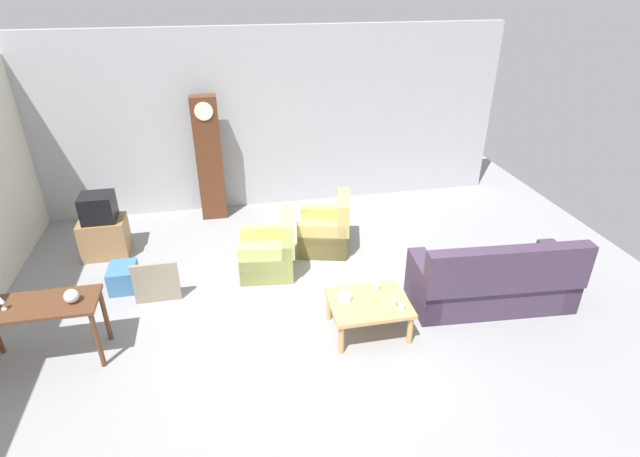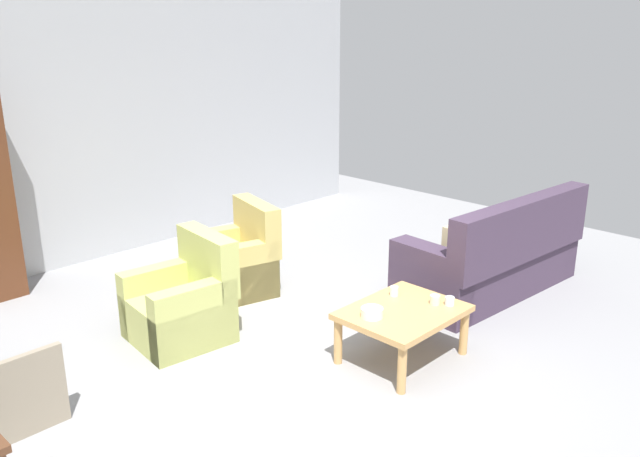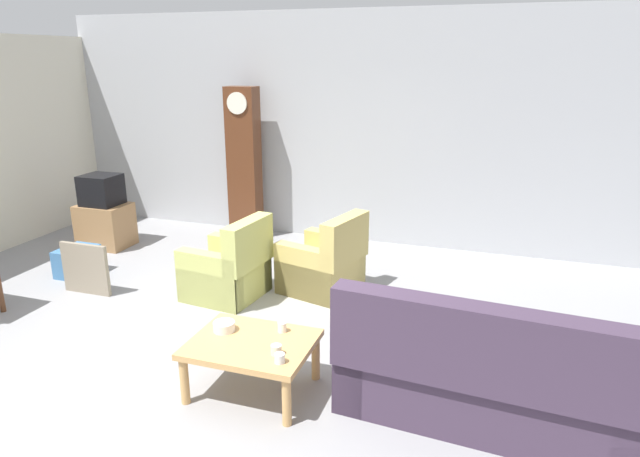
% 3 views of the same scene
% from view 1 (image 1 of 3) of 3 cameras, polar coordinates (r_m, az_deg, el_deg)
% --- Properties ---
extents(ground_plane, '(10.40, 10.40, 0.00)m').
position_cam_1_polar(ground_plane, '(6.58, -0.79, -9.66)').
color(ground_plane, gray).
extents(garage_door_wall, '(8.40, 0.16, 3.20)m').
position_cam_1_polar(garage_door_wall, '(9.10, -5.24, 12.45)').
color(garage_door_wall, '#ADAFB5').
rests_on(garage_door_wall, ground_plane).
extents(couch_floral, '(2.16, 1.03, 1.04)m').
position_cam_1_polar(couch_floral, '(6.90, 19.47, -5.92)').
color(couch_floral, '#423347').
rests_on(couch_floral, ground_plane).
extents(armchair_olive_near, '(0.87, 0.85, 0.92)m').
position_cam_1_polar(armchair_olive_near, '(7.27, -5.85, -2.92)').
color(armchair_olive_near, '#B7BC66').
rests_on(armchair_olive_near, ground_plane).
extents(armchair_olive_far, '(0.96, 0.93, 0.92)m').
position_cam_1_polar(armchair_olive_far, '(7.82, 0.74, -0.40)').
color(armchair_olive_far, tan).
rests_on(armchair_olive_far, ground_plane).
extents(coffee_table_wood, '(0.96, 0.76, 0.44)m').
position_cam_1_polar(coffee_table_wood, '(6.09, 5.70, -8.92)').
color(coffee_table_wood, tan).
rests_on(coffee_table_wood, ground_plane).
extents(console_table_dark, '(1.30, 0.56, 0.78)m').
position_cam_1_polar(console_table_dark, '(6.30, -29.96, -8.48)').
color(console_table_dark, '#56331E').
rests_on(console_table_dark, ground_plane).
extents(grandfather_clock, '(0.44, 0.30, 2.19)m').
position_cam_1_polar(grandfather_clock, '(8.80, -12.75, 7.90)').
color(grandfather_clock, '#562D19').
rests_on(grandfather_clock, ground_plane).
extents(tv_stand_cabinet, '(0.68, 0.52, 0.61)m').
position_cam_1_polar(tv_stand_cabinet, '(8.37, -23.71, -0.94)').
color(tv_stand_cabinet, '#997047').
rests_on(tv_stand_cabinet, ground_plane).
extents(tv_crt, '(0.48, 0.44, 0.42)m').
position_cam_1_polar(tv_crt, '(8.16, -24.39, 2.22)').
color(tv_crt, black).
rests_on(tv_crt, tv_stand_cabinet).
extents(framed_picture_leaning, '(0.60, 0.05, 0.59)m').
position_cam_1_polar(framed_picture_leaning, '(6.97, -18.49, -6.00)').
color(framed_picture_leaning, gray).
rests_on(framed_picture_leaning, ground_plane).
extents(storage_box_blue, '(0.37, 0.47, 0.34)m').
position_cam_1_polar(storage_box_blue, '(7.47, -21.88, -5.29)').
color(storage_box_blue, teal).
rests_on(storage_box_blue, ground_plane).
extents(glass_dome_cloche, '(0.16, 0.16, 0.16)m').
position_cam_1_polar(glass_dome_cloche, '(6.04, -26.93, -7.02)').
color(glass_dome_cloche, silver).
rests_on(glass_dome_cloche, console_table_dark).
extents(cup_white_porcelain, '(0.07, 0.07, 0.08)m').
position_cam_1_polar(cup_white_porcelain, '(6.25, 6.65, -6.73)').
color(cup_white_porcelain, white).
rests_on(cup_white_porcelain, coffee_table_wood).
extents(cup_blue_rimmed, '(0.08, 0.08, 0.07)m').
position_cam_1_polar(cup_blue_rimmed, '(5.96, 9.48, -8.96)').
color(cup_blue_rimmed, silver).
rests_on(cup_blue_rimmed, coffee_table_wood).
extents(cup_cream_tall, '(0.08, 0.08, 0.08)m').
position_cam_1_polar(cup_cream_tall, '(6.01, 8.54, -8.48)').
color(cup_cream_tall, beige).
rests_on(cup_cream_tall, coffee_table_wood).
extents(bowl_white_stacked, '(0.18, 0.18, 0.08)m').
position_cam_1_polar(bowl_white_stacked, '(6.03, 2.87, -8.00)').
color(bowl_white_stacked, white).
rests_on(bowl_white_stacked, coffee_table_wood).
extents(wine_glass_mid, '(0.06, 0.06, 0.16)m').
position_cam_1_polar(wine_glass_mid, '(6.27, -33.04, -7.11)').
color(wine_glass_mid, silver).
rests_on(wine_glass_mid, console_table_dark).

